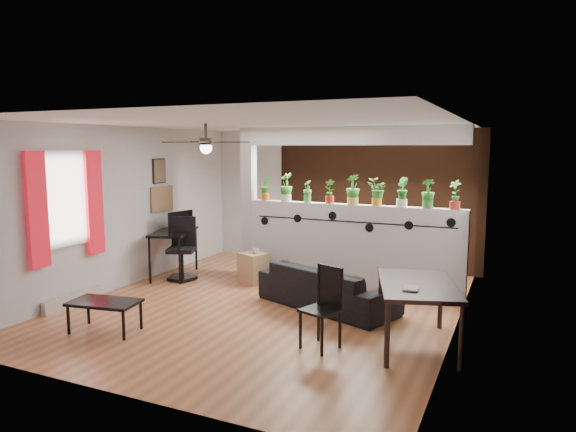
{
  "coord_description": "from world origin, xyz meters",
  "views": [
    {
      "loc": [
        3.24,
        -6.44,
        2.27
      ],
      "look_at": [
        0.06,
        0.6,
        1.23
      ],
      "focal_mm": 32.0,
      "sensor_mm": 36.0,
      "label": 1
    }
  ],
  "objects_px": {
    "potted_plant_3": "(330,190)",
    "sofa": "(327,287)",
    "office_chair": "(182,253)",
    "cup": "(256,251)",
    "potted_plant_4": "(353,189)",
    "potted_plant_8": "(455,194)",
    "potted_plant_1": "(286,186)",
    "potted_plant_0": "(265,188)",
    "potted_plant_6": "(402,191)",
    "ceiling_fan": "(206,144)",
    "coffee_table": "(104,304)",
    "computer_desk": "(174,235)",
    "folding_chair": "(325,300)",
    "dining_table": "(417,290)",
    "potted_plant_7": "(428,193)",
    "potted_plant_5": "(377,191)",
    "potted_plant_2": "(308,191)",
    "cube_shelf": "(253,268)"
  },
  "relations": [
    {
      "from": "potted_plant_3",
      "to": "sofa",
      "type": "xyz_separation_m",
      "value": [
        0.42,
        -1.23,
        -1.28
      ]
    },
    {
      "from": "office_chair",
      "to": "cup",
      "type": "bearing_deg",
      "value": 12.32
    },
    {
      "from": "potted_plant_4",
      "to": "potted_plant_8",
      "type": "height_order",
      "value": "potted_plant_4"
    },
    {
      "from": "potted_plant_1",
      "to": "potted_plant_4",
      "type": "relative_size",
      "value": 0.99
    },
    {
      "from": "potted_plant_0",
      "to": "office_chair",
      "type": "bearing_deg",
      "value": -147.21
    },
    {
      "from": "potted_plant_1",
      "to": "potted_plant_6",
      "type": "relative_size",
      "value": 1.05
    },
    {
      "from": "ceiling_fan",
      "to": "coffee_table",
      "type": "height_order",
      "value": "ceiling_fan"
    },
    {
      "from": "computer_desk",
      "to": "folding_chair",
      "type": "xyz_separation_m",
      "value": [
        3.55,
        -1.94,
        -0.19
      ]
    },
    {
      "from": "computer_desk",
      "to": "cup",
      "type": "bearing_deg",
      "value": 6.56
    },
    {
      "from": "potted_plant_0",
      "to": "dining_table",
      "type": "bearing_deg",
      "value": -35.71
    },
    {
      "from": "potted_plant_8",
      "to": "cup",
      "type": "distance_m",
      "value": 3.3
    },
    {
      "from": "potted_plant_3",
      "to": "dining_table",
      "type": "distance_m",
      "value": 2.99
    },
    {
      "from": "potted_plant_4",
      "to": "computer_desk",
      "type": "relative_size",
      "value": 0.39
    },
    {
      "from": "sofa",
      "to": "coffee_table",
      "type": "bearing_deg",
      "value": 64.18
    },
    {
      "from": "potted_plant_4",
      "to": "potted_plant_0",
      "type": "bearing_deg",
      "value": -180.0
    },
    {
      "from": "potted_plant_7",
      "to": "folding_chair",
      "type": "relative_size",
      "value": 0.48
    },
    {
      "from": "ceiling_fan",
      "to": "computer_desk",
      "type": "bearing_deg",
      "value": 142.3
    },
    {
      "from": "cup",
      "to": "coffee_table",
      "type": "bearing_deg",
      "value": -102.66
    },
    {
      "from": "ceiling_fan",
      "to": "sofa",
      "type": "distance_m",
      "value": 2.66
    },
    {
      "from": "computer_desk",
      "to": "potted_plant_3",
      "type": "bearing_deg",
      "value": 14.36
    },
    {
      "from": "potted_plant_0",
      "to": "potted_plant_7",
      "type": "height_order",
      "value": "potted_plant_7"
    },
    {
      "from": "potted_plant_0",
      "to": "potted_plant_5",
      "type": "xyz_separation_m",
      "value": [
        1.98,
        0.0,
        0.02
      ]
    },
    {
      "from": "ceiling_fan",
      "to": "folding_chair",
      "type": "distance_m",
      "value": 2.86
    },
    {
      "from": "computer_desk",
      "to": "dining_table",
      "type": "bearing_deg",
      "value": -18.41
    },
    {
      "from": "potted_plant_6",
      "to": "dining_table",
      "type": "xyz_separation_m",
      "value": [
        0.66,
        -2.18,
        -0.93
      ]
    },
    {
      "from": "potted_plant_6",
      "to": "office_chair",
      "type": "bearing_deg",
      "value": -167.69
    },
    {
      "from": "potted_plant_2",
      "to": "cup",
      "type": "xyz_separation_m",
      "value": [
        -0.72,
        -0.5,
        -0.99
      ]
    },
    {
      "from": "office_chair",
      "to": "potted_plant_5",
      "type": "bearing_deg",
      "value": 13.78
    },
    {
      "from": "potted_plant_7",
      "to": "folding_chair",
      "type": "height_order",
      "value": "potted_plant_7"
    },
    {
      "from": "potted_plant_6",
      "to": "cube_shelf",
      "type": "height_order",
      "value": "potted_plant_6"
    },
    {
      "from": "potted_plant_1",
      "to": "dining_table",
      "type": "bearing_deg",
      "value": -39.57
    },
    {
      "from": "potted_plant_2",
      "to": "computer_desk",
      "type": "distance_m",
      "value": 2.49
    },
    {
      "from": "potted_plant_4",
      "to": "coffee_table",
      "type": "height_order",
      "value": "potted_plant_4"
    },
    {
      "from": "potted_plant_6",
      "to": "potted_plant_7",
      "type": "relative_size",
      "value": 1.04
    },
    {
      "from": "potted_plant_1",
      "to": "potted_plant_8",
      "type": "relative_size",
      "value": 1.1
    },
    {
      "from": "potted_plant_7",
      "to": "dining_table",
      "type": "xyz_separation_m",
      "value": [
        0.26,
        -2.18,
        -0.92
      ]
    },
    {
      "from": "potted_plant_3",
      "to": "potted_plant_8",
      "type": "bearing_deg",
      "value": 0.0
    },
    {
      "from": "potted_plant_8",
      "to": "cube_shelf",
      "type": "relative_size",
      "value": 0.87
    },
    {
      "from": "cube_shelf",
      "to": "folding_chair",
      "type": "bearing_deg",
      "value": -25.31
    },
    {
      "from": "coffee_table",
      "to": "dining_table",
      "type": "bearing_deg",
      "value": 17.35
    },
    {
      "from": "potted_plant_0",
      "to": "computer_desk",
      "type": "bearing_deg",
      "value": -155.19
    },
    {
      "from": "cup",
      "to": "office_chair",
      "type": "relative_size",
      "value": 0.11
    },
    {
      "from": "sofa",
      "to": "computer_desk",
      "type": "relative_size",
      "value": 1.55
    },
    {
      "from": "potted_plant_7",
      "to": "coffee_table",
      "type": "height_order",
      "value": "potted_plant_7"
    },
    {
      "from": "sofa",
      "to": "potted_plant_4",
      "type": "bearing_deg",
      "value": -68.25
    },
    {
      "from": "potted_plant_4",
      "to": "cup",
      "type": "relative_size",
      "value": 4.27
    },
    {
      "from": "dining_table",
      "to": "potted_plant_5",
      "type": "bearing_deg",
      "value": 115.85
    },
    {
      "from": "potted_plant_2",
      "to": "potted_plant_3",
      "type": "bearing_deg",
      "value": -0.0
    },
    {
      "from": "folding_chair",
      "to": "dining_table",
      "type": "bearing_deg",
      "value": 25.03
    },
    {
      "from": "potted_plant_1",
      "to": "potted_plant_7",
      "type": "distance_m",
      "value": 2.37
    }
  ]
}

